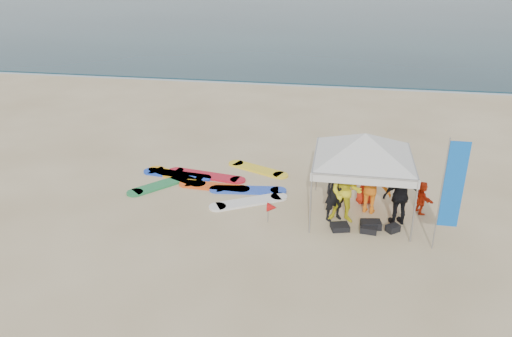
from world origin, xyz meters
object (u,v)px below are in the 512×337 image
at_px(canopy_tent, 366,134).
at_px(marker_pennant, 272,207).
at_px(person_black_a, 336,190).
at_px(person_seated, 422,197).
at_px(person_black_b, 401,195).
at_px(surfboard_spread, 211,182).
at_px(feather_flag, 452,186).
at_px(person_orange_a, 371,184).
at_px(person_yellow, 345,192).
at_px(person_orange_b, 366,180).

height_order(canopy_tent, marker_pennant, canopy_tent).
relative_size(person_black_a, person_seated, 1.84).
distance_m(person_black_b, person_seated, 1.15).
distance_m(marker_pennant, surfboard_spread, 3.42).
distance_m(canopy_tent, feather_flag, 2.80).
distance_m(person_orange_a, person_black_b, 1.00).
height_order(person_yellow, person_black_b, person_yellow).
bearing_deg(person_yellow, feather_flag, -18.93).
bearing_deg(person_orange_b, person_yellow, 41.91).
xyz_separation_m(canopy_tent, surfboard_spread, (-4.97, 1.32, -2.53)).
distance_m(person_orange_b, feather_flag, 3.31).
xyz_separation_m(person_yellow, surfboard_spread, (-4.53, 1.87, -0.92)).
distance_m(canopy_tent, marker_pennant, 3.41).
bearing_deg(feather_flag, person_orange_a, 135.48).
xyz_separation_m(person_orange_a, person_orange_b, (-0.13, 0.59, -0.16)).
bearing_deg(person_orange_a, person_black_b, 159.99).
bearing_deg(person_black_a, person_seated, -16.69).
relative_size(person_yellow, feather_flag, 0.60).
bearing_deg(person_yellow, canopy_tent, 54.43).
bearing_deg(surfboard_spread, person_black_b, -15.91).
relative_size(person_orange_a, surfboard_spread, 0.37).
height_order(person_yellow, person_orange_a, person_yellow).
bearing_deg(marker_pennant, canopy_tent, 21.72).
relative_size(person_yellow, canopy_tent, 0.49).
bearing_deg(person_orange_b, marker_pennant, 10.59).
bearing_deg(person_seated, person_yellow, 93.16).
xyz_separation_m(person_black_b, marker_pennant, (-3.63, -0.59, -0.42)).
bearing_deg(canopy_tent, surfboard_spread, 165.08).
relative_size(person_black_a, person_yellow, 0.99).
xyz_separation_m(person_orange_a, marker_pennant, (-2.83, -1.19, -0.44)).
height_order(person_black_a, person_black_b, person_black_a).
xyz_separation_m(person_yellow, person_black_b, (1.56, 0.14, -0.04)).
bearing_deg(canopy_tent, feather_flag, -36.92).
height_order(person_black_a, person_yellow, person_yellow).
height_order(person_black_b, feather_flag, feather_flag).
bearing_deg(person_seated, marker_pennant, 88.62).
bearing_deg(feather_flag, person_seated, 99.15).
bearing_deg(canopy_tent, person_orange_b, 77.07).
height_order(person_seated, canopy_tent, canopy_tent).
distance_m(person_black_b, marker_pennant, 3.70).
relative_size(person_seated, feather_flag, 0.32).
height_order(person_black_a, person_orange_a, person_black_a).
height_order(person_orange_b, surfboard_spread, person_orange_b).
distance_m(person_seated, feather_flag, 2.44).
bearing_deg(feather_flag, canopy_tent, 143.08).
bearing_deg(feather_flag, person_black_a, 158.14).
bearing_deg(marker_pennant, person_seated, 17.65).
relative_size(person_orange_a, canopy_tent, 0.48).
bearing_deg(person_yellow, person_black_a, 167.30).
height_order(person_orange_b, person_seated, person_orange_b).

